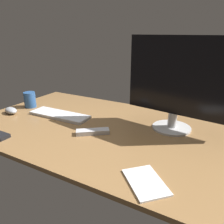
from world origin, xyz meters
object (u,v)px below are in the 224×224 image
(notepad, at_px, (146,182))
(coffee_mug, at_px, (30,100))
(monitor, at_px, (176,81))
(tv_remote, at_px, (93,132))
(keyboard, at_px, (60,115))
(computer_mouse, at_px, (11,111))

(notepad, bearing_deg, coffee_mug, 158.94)
(monitor, distance_m, tv_remote, 0.47)
(notepad, bearing_deg, keyboard, 153.64)
(keyboard, distance_m, computer_mouse, 0.31)
(computer_mouse, relative_size, coffee_mug, 1.02)
(keyboard, distance_m, notepad, 0.74)
(monitor, bearing_deg, tv_remote, -134.80)
(monitor, distance_m, keyboard, 0.68)
(keyboard, xyz_separation_m, coffee_mug, (-0.28, 0.04, 0.04))
(coffee_mug, relative_size, notepad, 0.60)
(computer_mouse, bearing_deg, monitor, 29.71)
(tv_remote, bearing_deg, monitor, 0.24)
(computer_mouse, bearing_deg, tv_remote, 14.73)
(keyboard, bearing_deg, monitor, 11.61)
(tv_remote, height_order, notepad, tv_remote)
(keyboard, height_order, tv_remote, tv_remote)
(monitor, relative_size, keyboard, 1.34)
(keyboard, height_order, notepad, keyboard)
(notepad, bearing_deg, tv_remote, 147.96)
(monitor, xyz_separation_m, computer_mouse, (-0.91, -0.25, -0.23))
(computer_mouse, height_order, coffee_mug, coffee_mug)
(monitor, distance_m, computer_mouse, 0.97)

